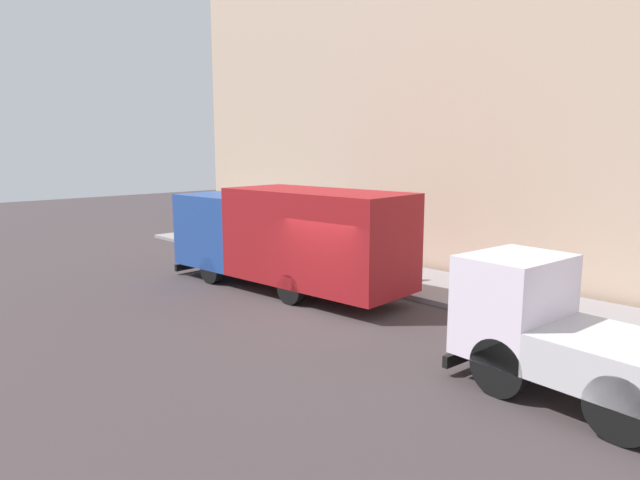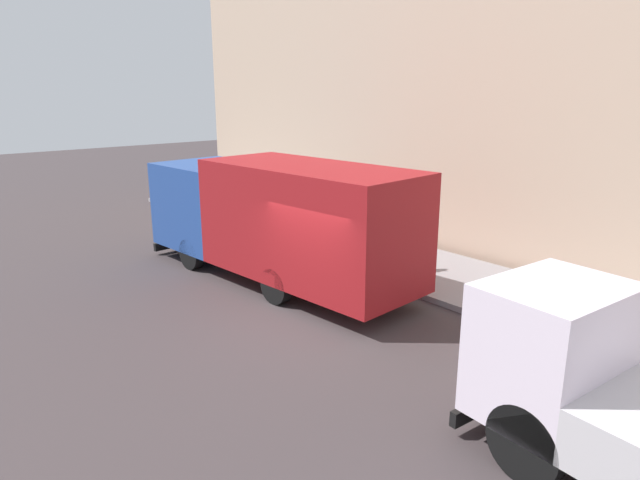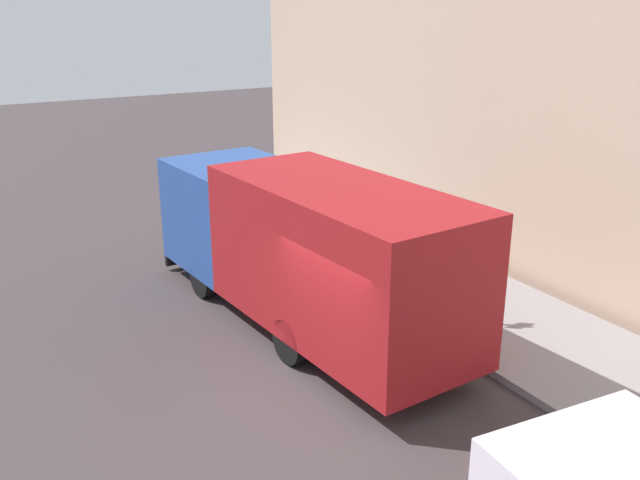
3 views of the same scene
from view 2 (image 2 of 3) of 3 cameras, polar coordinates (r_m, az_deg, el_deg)
The scene contains 8 objects.
ground at distance 12.50m, azimuth -1.75°, elevation -8.22°, with size 80.00×80.00×0.00m, color #3F3637.
sidewalk at distance 15.65m, azimuth 11.89°, elevation -3.34°, with size 3.43×30.00×0.15m, color gray.
building_facade at distance 16.72m, azimuth 18.09°, elevation 19.13°, with size 0.50×30.00×12.62m, color #CBAD91.
large_utility_truck at distance 14.58m, azimuth -4.53°, elevation 2.41°, with size 3.13×8.77×3.20m.
small_flatbed_truck at distance 8.20m, azimuth 29.17°, elevation -14.69°, with size 2.38×5.07×2.44m.
pedestrian_walking at distance 18.22m, azimuth -0.40°, elevation 2.66°, with size 0.43×0.43×1.59m.
traffic_cone_orange at distance 19.66m, azimuth -7.41°, elevation 1.89°, with size 0.45×0.45×0.64m, color orange.
street_sign_post at distance 15.03m, azimuth 6.08°, elevation 1.77°, with size 0.44×0.08×2.25m.
Camera 2 is at (-7.12, -8.98, 4.99)m, focal length 31.28 mm.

